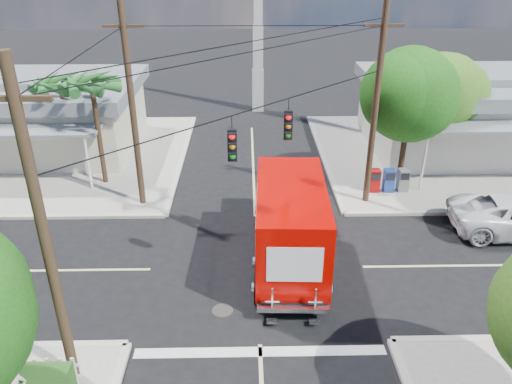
{
  "coord_description": "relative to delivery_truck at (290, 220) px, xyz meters",
  "views": [
    {
      "loc": [
        -0.35,
        -15.48,
        10.87
      ],
      "look_at": [
        0.0,
        2.0,
        2.2
      ],
      "focal_mm": 35.0,
      "sensor_mm": 36.0,
      "label": 1
    }
  ],
  "objects": [
    {
      "name": "ground",
      "position": [
        -1.23,
        -0.65,
        -1.71
      ],
      "size": [
        120.0,
        120.0,
        0.0
      ],
      "primitive_type": "plane",
      "color": "black",
      "rests_on": "ground"
    },
    {
      "name": "sidewalk_ne",
      "position": [
        9.65,
        10.23,
        -1.64
      ],
      "size": [
        14.12,
        14.12,
        0.14
      ],
      "color": "gray",
      "rests_on": "ground"
    },
    {
      "name": "sidewalk_nw",
      "position": [
        -12.1,
        10.23,
        -1.64
      ],
      "size": [
        14.12,
        14.12,
        0.14
      ],
      "color": "gray",
      "rests_on": "ground"
    },
    {
      "name": "road_markings",
      "position": [
        -1.23,
        -2.12,
        -1.7
      ],
      "size": [
        32.0,
        32.0,
        0.01
      ],
      "color": "beige",
      "rests_on": "ground"
    },
    {
      "name": "building_ne",
      "position": [
        11.27,
        11.31,
        0.61
      ],
      "size": [
        11.8,
        10.2,
        4.5
      ],
      "color": "beige",
      "rests_on": "sidewalk_ne"
    },
    {
      "name": "building_nw",
      "position": [
        -13.23,
        11.81,
        0.51
      ],
      "size": [
        10.8,
        10.2,
        4.3
      ],
      "color": "beige",
      "rests_on": "sidewalk_nw"
    },
    {
      "name": "radio_tower",
      "position": [
        -0.73,
        19.35,
        3.93
      ],
      "size": [
        0.8,
        0.8,
        17.0
      ],
      "color": "silver",
      "rests_on": "ground"
    },
    {
      "name": "tree_ne_front",
      "position": [
        5.98,
        6.11,
        3.06
      ],
      "size": [
        4.21,
        4.14,
        6.66
      ],
      "color": "#422D1C",
      "rests_on": "sidewalk_ne"
    },
    {
      "name": "tree_ne_back",
      "position": [
        8.58,
        8.31,
        2.48
      ],
      "size": [
        3.77,
        3.66,
        5.82
      ],
      "color": "#422D1C",
      "rests_on": "sidewalk_ne"
    },
    {
      "name": "palm_nw_front",
      "position": [
        -8.73,
        6.85,
        3.33
      ],
      "size": [
        3.01,
        3.08,
        5.59
      ],
      "color": "#422D1C",
      "rests_on": "sidewalk_nw"
    },
    {
      "name": "palm_nw_back",
      "position": [
        -10.73,
        8.35,
        2.96
      ],
      "size": [
        3.01,
        3.08,
        5.19
      ],
      "color": "#422D1C",
      "rests_on": "sidewalk_nw"
    },
    {
      "name": "utility_poles",
      "position": [
        -2.81,
        0.95,
        2.96
      ],
      "size": [
        12.0,
        10.68,
        9.0
      ],
      "color": "#473321",
      "rests_on": "ground"
    },
    {
      "name": "vending_boxes",
      "position": [
        5.27,
        5.55,
        -1.02
      ],
      "size": [
        1.9,
        0.5,
        1.1
      ],
      "color": "#9D090A",
      "rests_on": "sidewalk_ne"
    },
    {
      "name": "delivery_truck",
      "position": [
        0.0,
        0.0,
        0.0
      ],
      "size": [
        2.78,
        7.88,
        3.36
      ],
      "color": "black",
      "rests_on": "ground"
    }
  ]
}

